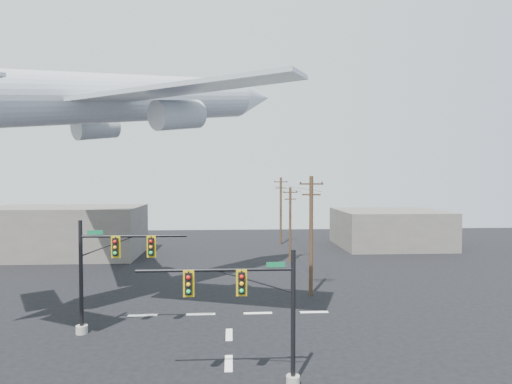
{
  "coord_description": "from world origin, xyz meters",
  "views": [
    {
      "loc": [
        0.16,
        -17.67,
        9.58
      ],
      "look_at": [
        1.47,
        5.0,
        8.78
      ],
      "focal_mm": 30.0,
      "sensor_mm": 36.0,
      "label": 1
    }
  ],
  "objects": [
    {
      "name": "lane_markings",
      "position": [
        0.0,
        5.33,
        0.01
      ],
      "size": [
        14.0,
        21.2,
        0.01
      ],
      "color": "white",
      "rests_on": "ground"
    },
    {
      "name": "signal_mast_near",
      "position": [
        1.37,
        1.47,
        3.44
      ],
      "size": [
        7.4,
        0.69,
        6.28
      ],
      "color": "gray",
      "rests_on": "ground"
    },
    {
      "name": "signal_mast_far",
      "position": [
        -7.62,
        8.68,
        3.74
      ],
      "size": [
        6.76,
        0.77,
        6.96
      ],
      "color": "gray",
      "rests_on": "ground"
    },
    {
      "name": "utility_pole_a",
      "position": [
        6.58,
        16.38,
        5.06
      ],
      "size": [
        1.93,
        0.4,
        9.67
      ],
      "rotation": [
        0.0,
        0.0,
        -0.14
      ],
      "color": "#462E1E",
      "rests_on": "ground"
    },
    {
      "name": "utility_pole_b",
      "position": [
        6.74,
        29.81,
        4.42
      ],
      "size": [
        1.69,
        0.5,
        8.44
      ],
      "rotation": [
        0.0,
        0.0,
        0.23
      ],
      "color": "#462E1E",
      "rests_on": "ground"
    },
    {
      "name": "utility_pole_c",
      "position": [
        7.19,
        42.83,
        5.0
      ],
      "size": [
        1.95,
        0.35,
        9.55
      ],
      "rotation": [
        0.0,
        0.0,
        0.11
      ],
      "color": "#462E1E",
      "rests_on": "ground"
    },
    {
      "name": "power_lines",
      "position": [
        6.81,
        29.61,
        8.37
      ],
      "size": [
        2.37,
        26.45,
        0.1
      ],
      "color": "black"
    },
    {
      "name": "airliner",
      "position": [
        -6.99,
        14.78,
        15.36
      ],
      "size": [
        25.87,
        26.0,
        8.26
      ],
      "rotation": [
        0.0,
        -0.14,
        0.79
      ],
      "color": "#B7BDC4"
    },
    {
      "name": "building_left",
      "position": [
        -20.0,
        35.0,
        3.0
      ],
      "size": [
        18.0,
        10.0,
        6.0
      ],
      "primitive_type": "cube",
      "color": "#66605A",
      "rests_on": "ground"
    },
    {
      "name": "building_right",
      "position": [
        22.0,
        40.0,
        2.5
      ],
      "size": [
        14.0,
        12.0,
        5.0
      ],
      "primitive_type": "cube",
      "color": "#66605A",
      "rests_on": "ground"
    }
  ]
}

